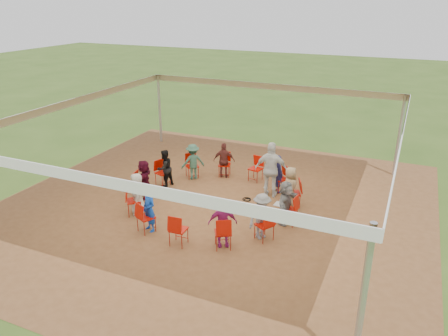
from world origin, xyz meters
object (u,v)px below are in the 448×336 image
at_px(chair_10, 178,230).
at_px(person_seated_6, 144,179).
at_px(chair_6, 163,173).
at_px(person_seated_9, 222,223).
at_px(chair_1, 294,193).
at_px(person_seated_4, 193,162).
at_px(person_seated_5, 165,168).
at_px(laptop, 280,203).
at_px(chair_12, 264,225).
at_px(chair_2, 280,179).
at_px(person_seated_3, 224,160).
at_px(person_seated_10, 262,216).
at_px(chair_0, 289,210).
at_px(chair_7, 141,185).
at_px(chair_5, 192,166).
at_px(chair_3, 256,169).
at_px(chair_8, 134,201).
at_px(chair_9, 146,217).
at_px(chair_11, 223,233).
at_px(person_seated_7, 137,194).
at_px(person_seated_0, 286,203).
at_px(person_seated_1, 290,187).
at_px(person_seated_2, 278,174).
at_px(chair_4, 225,165).
at_px(standing_person, 271,170).
at_px(cable_coil, 247,199).
at_px(person_seated_8, 149,209).

relative_size(chair_10, person_seated_6, 0.69).
relative_size(chair_6, person_seated_9, 0.69).
height_order(chair_1, person_seated_4, person_seated_4).
height_order(person_seated_5, laptop, person_seated_5).
bearing_deg(chair_12, chair_2, 41.54).
distance_m(person_seated_3, laptop, 3.75).
distance_m(chair_12, person_seated_10, 0.24).
xyz_separation_m(chair_0, chair_7, (-4.91, -0.21, 0.00)).
xyz_separation_m(chair_5, person_seated_3, (1.06, 0.48, 0.21)).
bearing_deg(chair_3, person_seated_5, 43.14).
distance_m(chair_3, chair_8, 4.63).
bearing_deg(laptop, person_seated_4, 68.46).
xyz_separation_m(chair_6, chair_9, (1.29, -3.02, 0.00)).
xyz_separation_m(chair_9, chair_11, (2.30, 0.10, 0.00)).
distance_m(chair_12, person_seated_5, 4.80).
relative_size(chair_0, person_seated_7, 0.69).
xyz_separation_m(person_seated_0, person_seated_4, (-3.98, 1.88, 0.00)).
distance_m(chair_6, chair_11, 4.63).
bearing_deg(person_seated_7, person_seated_1, 83.08).
height_order(person_seated_0, person_seated_1, same).
xyz_separation_m(chair_11, person_seated_2, (0.24, 3.97, 0.21)).
xyz_separation_m(chair_2, chair_4, (-2.26, 0.46, 0.00)).
relative_size(chair_6, chair_10, 1.00).
bearing_deg(person_seated_3, chair_12, 111.31).
bearing_deg(chair_9, person_seated_5, 136.86).
bearing_deg(chair_11, chair_6, 110.77).
height_order(chair_9, person_seated_9, person_seated_9).
bearing_deg(chair_6, chair_5, 166.15).
height_order(chair_9, person_seated_3, person_seated_3).
bearing_deg(person_seated_6, chair_8, 8.09).
bearing_deg(person_seated_7, person_seated_3, 124.62).
height_order(standing_person, laptop, standing_person).
height_order(chair_1, chair_9, same).
height_order(chair_1, chair_3, same).
height_order(chair_6, person_seated_7, person_seated_7).
distance_m(person_seated_0, person_seated_4, 4.41).
distance_m(chair_7, chair_12, 4.63).
bearing_deg(chair_6, chair_12, 83.08).
bearing_deg(person_seated_7, chair_11, 39.93).
bearing_deg(chair_8, chair_2, 96.92).
distance_m(chair_0, chair_8, 4.63).
bearing_deg(chair_12, chair_11, 166.15).
bearing_deg(chair_2, person_seated_3, 30.40).
height_order(chair_1, cable_coil, chair_1).
distance_m(person_seated_4, person_seated_10, 4.68).
bearing_deg(chair_11, chair_3, 69.23).
height_order(chair_3, person_seated_8, person_seated_8).
bearing_deg(person_seated_3, person_seated_10, 110.77).
bearing_deg(person_seated_8, chair_0, 54.40).
distance_m(person_seated_1, person_seated_7, 4.68).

